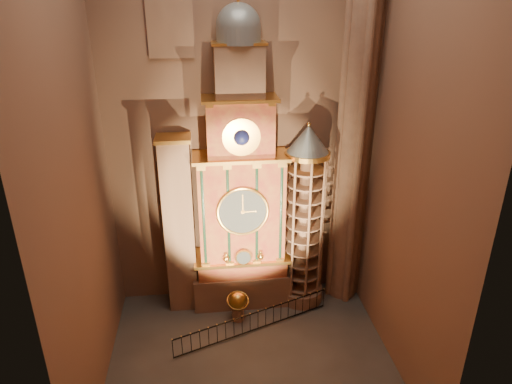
{
  "coord_description": "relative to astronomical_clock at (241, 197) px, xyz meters",
  "views": [
    {
      "loc": [
        -1.81,
        -17.47,
        16.75
      ],
      "look_at": [
        0.59,
        3.0,
        7.81
      ],
      "focal_mm": 32.0,
      "sensor_mm": 36.0,
      "label": 1
    }
  ],
  "objects": [
    {
      "name": "celestial_globe",
      "position": [
        -0.4,
        -1.8,
        -5.61
      ],
      "size": [
        1.35,
        1.29,
        1.78
      ],
      "color": "#8C634C",
      "rests_on": "floor"
    },
    {
      "name": "stained_glass_window",
      "position": [
        -3.2,
        0.95,
        9.82
      ],
      "size": [
        2.2,
        0.14,
        5.2
      ],
      "color": "navy",
      "rests_on": "wall_back"
    },
    {
      "name": "astronomical_clock",
      "position": [
        0.0,
        0.0,
        0.0
      ],
      "size": [
        5.6,
        2.41,
        16.7
      ],
      "color": "#8C634C",
      "rests_on": "floor"
    },
    {
      "name": "wall_back",
      "position": [
        0.0,
        1.04,
        4.32
      ],
      "size": [
        22.0,
        0.0,
        22.0
      ],
      "primitive_type": "plane",
      "rotation": [
        1.57,
        0.0,
        0.0
      ],
      "color": "brown",
      "rests_on": "floor"
    },
    {
      "name": "gothic_pier",
      "position": [
        6.1,
        0.04,
        4.32
      ],
      "size": [
        2.04,
        2.04,
        22.0
      ],
      "color": "#8C634C",
      "rests_on": "floor"
    },
    {
      "name": "portrait_tower",
      "position": [
        -3.4,
        0.02,
        -1.53
      ],
      "size": [
        1.8,
        1.6,
        10.2
      ],
      "color": "#8C634C",
      "rests_on": "floor"
    },
    {
      "name": "floor",
      "position": [
        0.0,
        -4.96,
        -6.68
      ],
      "size": [
        14.0,
        14.0,
        0.0
      ],
      "primitive_type": "plane",
      "color": "#383330",
      "rests_on": "ground"
    },
    {
      "name": "wall_right",
      "position": [
        7.0,
        -4.96,
        4.32
      ],
      "size": [
        0.0,
        22.0,
        22.0
      ],
      "primitive_type": "plane",
      "rotation": [
        1.57,
        0.0,
        -1.57
      ],
      "color": "brown",
      "rests_on": "floor"
    },
    {
      "name": "wall_left",
      "position": [
        -7.0,
        -4.96,
        4.32
      ],
      "size": [
        0.0,
        22.0,
        22.0
      ],
      "primitive_type": "plane",
      "rotation": [
        1.57,
        0.0,
        1.57
      ],
      "color": "brown",
      "rests_on": "floor"
    },
    {
      "name": "stair_turret",
      "position": [
        3.5,
        -0.26,
        -1.41
      ],
      "size": [
        2.5,
        2.5,
        10.8
      ],
      "color": "#8C634C",
      "rests_on": "floor"
    },
    {
      "name": "iron_railing",
      "position": [
        0.38,
        -2.9,
        -6.04
      ],
      "size": [
        8.47,
        3.26,
        1.17
      ],
      "color": "black",
      "rests_on": "floor"
    }
  ]
}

